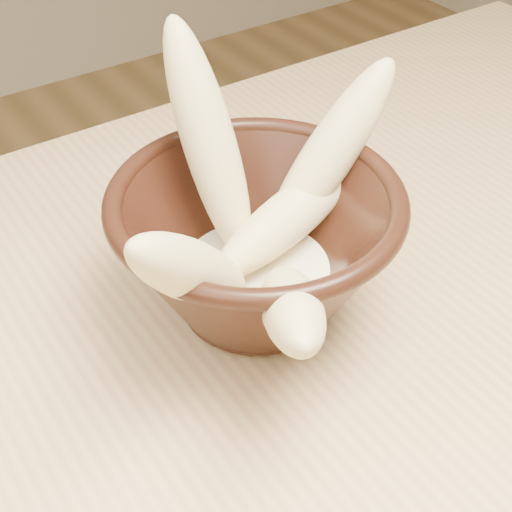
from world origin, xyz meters
The scene contains 8 objects.
table centered at (0.00, 0.00, 0.67)m, with size 1.20×0.80×0.75m.
bowl centered at (-0.09, 0.05, 0.82)m, with size 0.22×0.22×0.12m.
milk_puddle centered at (-0.09, 0.05, 0.79)m, with size 0.13×0.13×0.02m, color #EFE4C0.
banana_upright centered at (-0.09, 0.11, 0.88)m, with size 0.04×0.04×0.19m, color #ECD78B.
banana_left centered at (-0.16, 0.01, 0.86)m, with size 0.04×0.04×0.17m, color #ECD78B.
banana_right centered at (-0.01, 0.07, 0.86)m, with size 0.04×0.04×0.18m, color #ECD78B.
banana_across centered at (-0.05, 0.06, 0.83)m, with size 0.04×0.04×0.16m, color #ECD78B.
banana_front centered at (-0.12, -0.03, 0.84)m, with size 0.04×0.04×0.17m, color #ECD78B.
Camera 1 is at (-0.32, -0.30, 1.17)m, focal length 50.00 mm.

